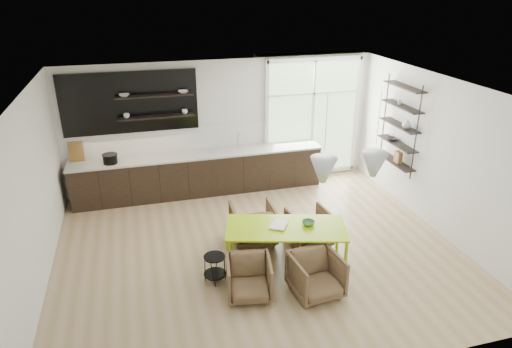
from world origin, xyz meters
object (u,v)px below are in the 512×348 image
(armchair_back_left, at_px, (253,223))
(wire_stool, at_px, (215,265))
(armchair_front_right, at_px, (316,275))
(armchair_back_right, at_px, (309,227))
(armchair_front_left, at_px, (249,278))
(dining_table, at_px, (286,230))

(armchair_back_left, height_order, wire_stool, armchair_back_left)
(armchair_front_right, bearing_deg, wire_stool, 147.14)
(armchair_back_left, height_order, armchair_back_right, armchair_back_left)
(armchair_back_left, xyz_separation_m, armchair_front_left, (-0.47, -1.52, -0.05))
(armchair_front_right, distance_m, wire_stool, 1.60)
(dining_table, relative_size, armchair_front_right, 2.90)
(armchair_back_left, xyz_separation_m, armchair_back_right, (0.95, -0.35, -0.03))
(armchair_back_left, bearing_deg, dining_table, 112.96)
(dining_table, bearing_deg, armchair_back_right, 55.95)
(armchair_back_right, distance_m, wire_stool, 1.97)
(dining_table, relative_size, armchair_back_left, 2.69)
(armchair_back_left, relative_size, armchair_front_right, 1.08)
(armchair_front_right, bearing_deg, dining_table, 96.71)
(dining_table, xyz_separation_m, armchair_back_left, (-0.33, 0.87, -0.31))
(dining_table, height_order, armchair_front_left, dining_table)
(armchair_front_left, bearing_deg, armchair_back_right, 49.19)
(dining_table, distance_m, armchair_front_right, 0.96)
(dining_table, distance_m, armchair_back_left, 0.98)
(dining_table, bearing_deg, wire_stool, -157.21)
(armchair_back_right, relative_size, wire_stool, 1.58)
(armchair_back_right, relative_size, armchair_front_right, 0.99)
(armchair_back_left, relative_size, wire_stool, 1.72)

